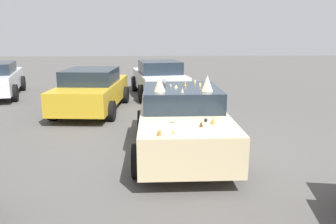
# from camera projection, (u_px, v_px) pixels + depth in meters

# --- Properties ---
(ground_plane) EXTENTS (60.00, 60.00, 0.00)m
(ground_plane) POSITION_uv_depth(u_px,v_px,m) (181.00, 151.00, 7.55)
(ground_plane) COLOR #514F4C
(art_car_decorated) EXTENTS (4.31, 2.05, 1.73)m
(art_car_decorated) POSITION_uv_depth(u_px,v_px,m) (182.00, 120.00, 7.41)
(art_car_decorated) COLOR beige
(art_car_decorated) RESTS_ON ground
(parked_sedan_far_right) EXTENTS (4.28, 2.45, 1.45)m
(parked_sedan_far_right) POSITION_uv_depth(u_px,v_px,m) (159.00, 78.00, 13.90)
(parked_sedan_far_right) COLOR silver
(parked_sedan_far_right) RESTS_ON ground
(parked_sedan_far_left) EXTENTS (4.38, 2.24, 1.41)m
(parked_sedan_far_left) POSITION_uv_depth(u_px,v_px,m) (92.00, 90.00, 11.23)
(parked_sedan_far_left) COLOR gold
(parked_sedan_far_left) RESTS_ON ground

